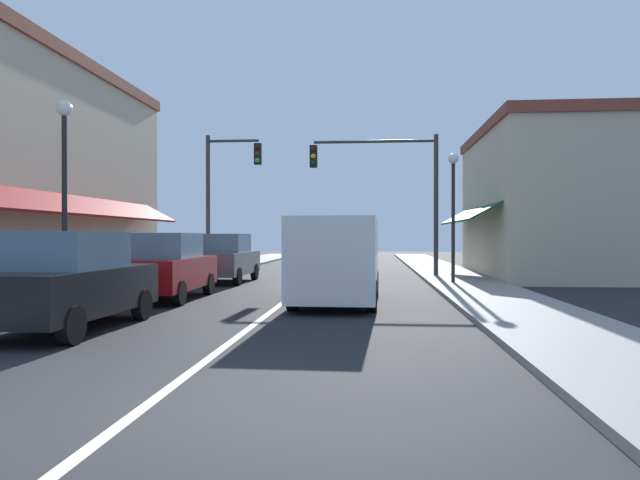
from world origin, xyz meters
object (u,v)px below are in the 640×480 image
(traffic_signal_mast_arm, at_px, (392,180))
(traffic_signal_left_corner, at_px, (224,185))
(van_in_lane, at_px, (338,258))
(parked_car_second_left, at_px, (166,267))
(parked_car_nearest_left, at_px, (68,282))
(street_lamp_left_near, at_px, (64,169))
(street_lamp_right_mid, at_px, (453,196))
(parked_car_third_left, at_px, (225,258))

(traffic_signal_mast_arm, height_order, traffic_signal_left_corner, traffic_signal_left_corner)
(van_in_lane, bearing_deg, parked_car_second_left, 175.72)
(parked_car_nearest_left, height_order, street_lamp_left_near, street_lamp_left_near)
(parked_car_nearest_left, distance_m, traffic_signal_left_corner, 14.91)
(parked_car_nearest_left, xyz_separation_m, street_lamp_left_near, (-1.67, 2.94, 2.37))
(parked_car_second_left, relative_size, street_lamp_right_mid, 0.92)
(parked_car_nearest_left, xyz_separation_m, parked_car_third_left, (0.07, 10.90, 0.00))
(parked_car_nearest_left, height_order, traffic_signal_mast_arm, traffic_signal_mast_arm)
(parked_car_third_left, distance_m, street_lamp_right_mid, 8.41)
(street_lamp_left_near, bearing_deg, parked_car_nearest_left, -60.37)
(parked_car_second_left, distance_m, traffic_signal_mast_arm, 11.03)
(parked_car_second_left, relative_size, traffic_signal_mast_arm, 0.72)
(traffic_signal_mast_arm, bearing_deg, parked_car_third_left, -155.97)
(van_in_lane, distance_m, traffic_signal_left_corner, 11.66)
(parked_car_second_left, xyz_separation_m, van_in_lane, (4.60, -0.44, 0.27))
(traffic_signal_mast_arm, xyz_separation_m, traffic_signal_left_corner, (-7.10, 0.94, -0.04))
(parked_car_second_left, bearing_deg, street_lamp_right_mid, 30.79)
(traffic_signal_mast_arm, bearing_deg, street_lamp_right_mid, -60.63)
(street_lamp_left_near, bearing_deg, traffic_signal_mast_arm, 53.64)
(traffic_signal_mast_arm, distance_m, street_lamp_right_mid, 4.08)
(parked_car_third_left, bearing_deg, parked_car_second_left, -90.29)
(van_in_lane, bearing_deg, parked_car_nearest_left, -133.26)
(parked_car_second_left, height_order, van_in_lane, van_in_lane)
(parked_car_third_left, xyz_separation_m, street_lamp_right_mid, (8.09, -0.74, 2.18))
(parked_car_third_left, relative_size, traffic_signal_mast_arm, 0.72)
(street_lamp_left_near, bearing_deg, traffic_signal_left_corner, 86.19)
(parked_car_second_left, xyz_separation_m, parked_car_third_left, (0.12, 5.82, 0.00))
(traffic_signal_left_corner, distance_m, street_lamp_right_mid, 10.11)
(van_in_lane, bearing_deg, parked_car_third_left, 126.83)
(traffic_signal_left_corner, bearing_deg, parked_car_nearest_left, -86.48)
(parked_car_third_left, relative_size, traffic_signal_left_corner, 0.69)
(parked_car_third_left, xyz_separation_m, van_in_lane, (4.48, -6.26, 0.27))
(van_in_lane, bearing_deg, street_lamp_left_near, -163.48)
(parked_car_nearest_left, distance_m, street_lamp_right_mid, 13.21)
(street_lamp_left_near, bearing_deg, parked_car_third_left, 77.65)
(parked_car_nearest_left, distance_m, street_lamp_left_near, 4.12)
(parked_car_third_left, distance_m, van_in_lane, 7.70)
(parked_car_third_left, bearing_deg, van_in_lane, -53.49)
(parked_car_third_left, bearing_deg, street_lamp_left_near, -101.44)
(parked_car_nearest_left, relative_size, traffic_signal_left_corner, 0.68)
(parked_car_nearest_left, distance_m, traffic_signal_mast_arm, 15.29)
(van_in_lane, height_order, traffic_signal_left_corner, traffic_signal_left_corner)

